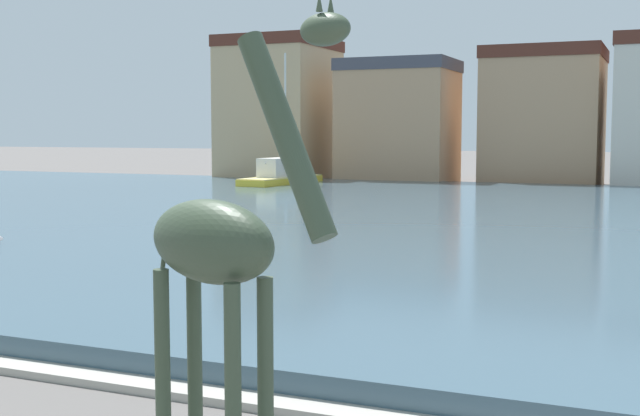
# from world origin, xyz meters

# --- Properties ---
(harbor_water) EXTENTS (91.84, 41.42, 0.44)m
(harbor_water) POSITION_xyz_m (0.00, 27.86, 0.22)
(harbor_water) COLOR #3D5666
(harbor_water) RESTS_ON ground
(quay_edge_coping) EXTENTS (91.84, 0.50, 0.12)m
(quay_edge_coping) POSITION_xyz_m (0.00, 6.90, 0.06)
(quay_edge_coping) COLOR #ADA89E
(quay_edge_coping) RESTS_ON ground
(giraffe_statue) EXTENTS (2.62, 1.33, 4.71)m
(giraffe_statue) POSITION_xyz_m (3.40, 4.52, 2.40)
(giraffe_statue) COLOR #3D4C38
(giraffe_statue) RESTS_ON ground
(sailboat_yellow) EXTENTS (2.57, 8.17, 8.30)m
(sailboat_yellow) POSITION_xyz_m (-14.09, 42.74, 0.65)
(sailboat_yellow) COLOR gold
(sailboat_yellow) RESTS_ON ground
(townhouse_narrow_midrow) EXTENTS (6.90, 7.98, 10.19)m
(townhouse_narrow_midrow) POSITION_xyz_m (-18.41, 50.98, 5.11)
(townhouse_narrow_midrow) COLOR tan
(townhouse_narrow_midrow) RESTS_ON ground
(townhouse_wide_warehouse) EXTENTS (7.36, 5.99, 8.35)m
(townhouse_wide_warehouse) POSITION_xyz_m (-9.39, 50.64, 4.19)
(townhouse_wide_warehouse) COLOR tan
(townhouse_wide_warehouse) RESTS_ON ground
(townhouse_corner_house) EXTENTS (7.36, 7.48, 8.95)m
(townhouse_corner_house) POSITION_xyz_m (-0.17, 52.80, 4.49)
(townhouse_corner_house) COLOR tan
(townhouse_corner_house) RESTS_ON ground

